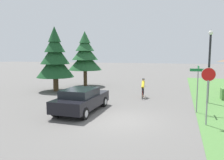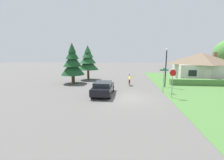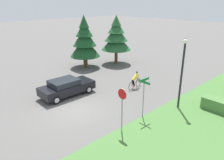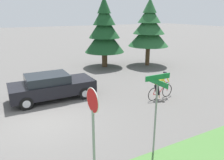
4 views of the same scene
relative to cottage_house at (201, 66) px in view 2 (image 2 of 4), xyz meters
The scene contains 10 objects.
ground_plane 16.65m from the cottage_house, 135.21° to the right, with size 140.00×140.00×0.00m, color #5B5956.
cottage_house is the anchor object (origin of this frame).
hedge_row 4.98m from the cottage_house, 100.48° to the right, with size 10.02×0.90×0.83m, color #4C7A3D.
sedan_left_lane 17.84m from the cottage_house, 142.80° to the right, with size 1.93×4.33×1.37m.
cyclist 12.85m from the cottage_house, 153.77° to the right, with size 0.44×1.75×1.48m.
stop_sign 13.51m from the cottage_house, 123.82° to the right, with size 0.64×0.07×2.71m.
street_lamp 9.25m from the cottage_house, 138.65° to the right, with size 0.29×0.29×4.93m.
street_name_sign 11.91m from the cottage_house, 130.96° to the right, with size 0.90×0.90×2.68m.
conifer_tall_near 20.09m from the cottage_house, 165.67° to the right, with size 3.30×3.30×5.76m.
conifer_tall_far 18.26m from the cottage_house, behind, with size 3.44×3.44×5.64m.
Camera 2 is at (-0.02, -13.87, 3.96)m, focal length 24.00 mm.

